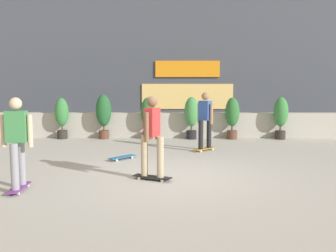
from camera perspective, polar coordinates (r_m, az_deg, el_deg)
name	(u,v)px	position (r m, az deg, el deg)	size (l,w,h in m)	color
ground_plane	(167,176)	(8.14, -0.15, -7.46)	(48.00, 48.00, 0.00)	#B2AFA8
planter_wall	(170,125)	(13.98, 0.26, 0.15)	(18.00, 0.40, 0.90)	#B2ADA3
building_backdrop	(171,56)	(17.95, 0.39, 10.43)	(20.00, 2.08, 6.50)	#424751
potted_plant_0	(62,115)	(14.07, -15.54, 1.55)	(0.49, 0.49, 1.45)	#2D2823
potted_plant_1	(104,113)	(13.72, -9.57, 1.92)	(0.55, 0.55, 1.57)	brown
potted_plant_2	(148,115)	(13.53, -3.02, 1.65)	(0.50, 0.50, 1.47)	brown
potted_plant_3	(192,115)	(13.51, 3.52, 1.70)	(0.51, 0.51, 1.49)	black
potted_plant_4	(232,115)	(13.66, 9.55, 1.62)	(0.50, 0.50, 1.47)	brown
potted_plant_5	(281,115)	(14.01, 16.45, 1.61)	(0.51, 0.51, 1.49)	#2D2823
skater_by_wall_right	(152,134)	(7.64, -2.38, -1.18)	(0.81, 0.52, 1.70)	black
skater_by_wall_left	(17,140)	(7.36, -21.56, -1.89)	(0.56, 0.81, 1.70)	#72338C
skater_far_right	(205,119)	(11.09, 5.55, 1.10)	(0.71, 0.70, 1.70)	#BF8C26
skateboard_near_camera	(122,157)	(9.95, -6.81, -4.62)	(0.68, 0.73, 0.08)	#266699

